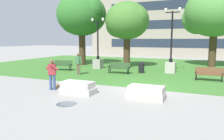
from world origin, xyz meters
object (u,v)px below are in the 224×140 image
park_bench_near_right (209,73)px  lamp_post_right (171,60)px  concrete_block_center (78,88)px  park_bench_far_left (63,65)px  park_bench_near_left (119,67)px  person_skateboarder (52,73)px  person_bystander_near_lawn (78,63)px  lamp_post_left (98,58)px  concrete_block_left (146,93)px  skateboard (56,86)px  trash_bin (141,67)px

park_bench_near_right → lamp_post_right: (-2.96, 2.61, 0.58)m
concrete_block_center → park_bench_far_left: (-5.95, 6.73, 0.23)m
park_bench_near_left → lamp_post_right: 4.39m
person_skateboarder → person_bystander_near_lawn: bearing=106.5°
concrete_block_center → park_bench_near_left: 7.10m
concrete_block_center → lamp_post_left: lamp_post_left is taller
concrete_block_left → person_bystander_near_lawn: size_ratio=1.05×
concrete_block_left → person_bystander_near_lawn: bearing=144.7°
park_bench_near_left → lamp_post_left: bearing=145.3°
person_skateboarder → park_bench_near_right: person_skateboarder is taller
concrete_block_left → skateboard: (-5.44, 0.25, -0.22)m
trash_bin → park_bench_near_right: bearing=-16.8°
park_bench_near_right → lamp_post_left: lamp_post_left is taller
person_bystander_near_lawn → lamp_post_left: bearing=94.7°
park_bench_near_right → lamp_post_right: bearing=138.6°
park_bench_far_left → lamp_post_right: (9.24, 2.41, 0.58)m
lamp_post_left → trash_bin: bearing=-13.2°
concrete_block_left → person_skateboarder: (-5.31, -0.22, 0.67)m
lamp_post_right → concrete_block_center: bearing=-109.8°
lamp_post_right → lamp_post_left: lamp_post_right is taller
lamp_post_right → person_bystander_near_lawn: (-6.55, -3.95, -0.13)m
skateboard → park_bench_near_right: bearing=35.8°
lamp_post_right → lamp_post_left: bearing=179.6°
person_skateboarder → trash_bin: (2.84, 7.93, -0.47)m
person_skateboarder → lamp_post_left: (-1.81, 9.02, 0.05)m
park_bench_far_left → park_bench_near_right: bearing=-0.9°
park_bench_near_left → lamp_post_right: size_ratio=0.33×
park_bench_far_left → trash_bin: (7.01, 1.37, -0.04)m
concrete_block_center → trash_bin: bearing=82.5°
park_bench_near_left → trash_bin: 1.90m
park_bench_far_left → trash_bin: 7.14m
skateboard → park_bench_near_right: (8.16, 5.89, 0.45)m
concrete_block_center → skateboard: (-1.91, 0.64, -0.22)m
person_skateboarder → park_bench_near_left: (1.24, 6.91, -0.44)m
park_bench_far_left → concrete_block_left: bearing=-33.8°
concrete_block_left → lamp_post_left: (-7.12, 8.80, 0.71)m
person_bystander_near_lawn → park_bench_far_left: bearing=150.1°
lamp_post_right → lamp_post_left: size_ratio=1.11×
skateboard → lamp_post_right: bearing=58.5°
concrete_block_center → park_bench_near_left: size_ratio=0.99×
concrete_block_center → person_skateboarder: 1.91m
park_bench_far_left → person_bystander_near_lawn: 3.13m
person_skateboarder → skateboard: 1.02m
person_skateboarder → park_bench_far_left: bearing=122.4°
lamp_post_left → park_bench_near_right: bearing=-15.1°
skateboard → person_bystander_near_lawn: person_bystander_near_lawn is taller
skateboard → trash_bin: (2.98, 7.46, 0.42)m
lamp_post_right → person_bystander_near_lawn: size_ratio=3.20×
skateboard → person_skateboarder: bearing=-74.3°
concrete_block_left → trash_bin: size_ratio=1.87×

